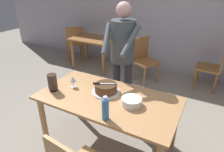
# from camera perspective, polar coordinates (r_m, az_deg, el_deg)

# --- Properties ---
(ground_plane) EXTENTS (14.00, 14.00, 0.00)m
(ground_plane) POSITION_cam_1_polar(r_m,az_deg,el_deg) (2.73, -1.11, -19.67)
(ground_plane) COLOR gray
(back_wall) EXTENTS (10.00, 0.12, 2.70)m
(back_wall) POSITION_cam_1_polar(r_m,az_deg,el_deg) (4.59, 17.03, 17.39)
(back_wall) COLOR #ADA8B2
(back_wall) RESTS_ON ground_plane
(main_dining_table) EXTENTS (1.60, 0.83, 0.75)m
(main_dining_table) POSITION_cam_1_polar(r_m,az_deg,el_deg) (2.31, -1.24, -8.56)
(main_dining_table) COLOR tan
(main_dining_table) RESTS_ON ground_plane
(cake_on_platter) EXTENTS (0.34, 0.34, 0.11)m
(cake_on_platter) POSITION_cam_1_polar(r_m,az_deg,el_deg) (2.32, -1.76, -3.61)
(cake_on_platter) COLOR silver
(cake_on_platter) RESTS_ON main_dining_table
(cake_knife) EXTENTS (0.25, 0.14, 0.02)m
(cake_knife) POSITION_cam_1_polar(r_m,az_deg,el_deg) (2.30, -3.57, -2.17)
(cake_knife) COLOR silver
(cake_knife) RESTS_ON cake_on_platter
(plate_stack) EXTENTS (0.22, 0.22, 0.08)m
(plate_stack) POSITION_cam_1_polar(r_m,az_deg,el_deg) (2.12, 5.64, -7.37)
(plate_stack) COLOR white
(plate_stack) RESTS_ON main_dining_table
(wine_glass_near) EXTENTS (0.08, 0.08, 0.14)m
(wine_glass_near) POSITION_cam_1_polar(r_m,az_deg,el_deg) (2.46, -11.27, -0.98)
(wine_glass_near) COLOR silver
(wine_glass_near) RESTS_ON main_dining_table
(water_bottle) EXTENTS (0.07, 0.07, 0.25)m
(water_bottle) POSITION_cam_1_polar(r_m,az_deg,el_deg) (1.87, -1.92, -9.47)
(water_bottle) COLOR #387AC6
(water_bottle) RESTS_ON main_dining_table
(hurricane_lamp) EXTENTS (0.11, 0.11, 0.21)m
(hurricane_lamp) POSITION_cam_1_polar(r_m,az_deg,el_deg) (2.44, -16.79, -1.78)
(hurricane_lamp) COLOR black
(hurricane_lamp) RESTS_ON main_dining_table
(person_cutting_cake) EXTENTS (0.46, 0.57, 1.72)m
(person_cutting_cake) POSITION_cam_1_polar(r_m,az_deg,el_deg) (2.67, 3.08, 6.81)
(person_cutting_cake) COLOR #2D2D38
(person_cutting_cake) RESTS_ON ground_plane
(background_table) EXTENTS (1.00, 0.70, 0.74)m
(background_table) POSITION_cam_1_polar(r_m,az_deg,el_deg) (4.73, -5.35, 8.97)
(background_table) COLOR #9E6633
(background_table) RESTS_ON ground_plane
(background_chair_0) EXTENTS (0.46, 0.46, 0.90)m
(background_chair_0) POSITION_cam_1_polar(r_m,az_deg,el_deg) (4.21, 27.26, 2.70)
(background_chair_0) COLOR #9E6633
(background_chair_0) RESTS_ON ground_plane
(background_chair_1) EXTENTS (0.60, 0.60, 0.90)m
(background_chair_1) POSITION_cam_1_polar(r_m,az_deg,el_deg) (4.16, 9.11, 5.11)
(background_chair_1) COLOR #9E6633
(background_chair_1) RESTS_ON ground_plane
(background_chair_3) EXTENTS (0.62, 0.62, 0.90)m
(background_chair_3) POSITION_cam_1_polar(r_m,az_deg,el_deg) (5.36, -10.71, 9.71)
(background_chair_3) COLOR #9E6633
(background_chair_3) RESTS_ON ground_plane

